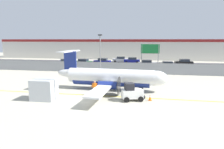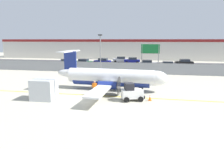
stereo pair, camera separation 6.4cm
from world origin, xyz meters
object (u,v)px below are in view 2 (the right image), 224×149
(ground_crew_worker, at_px, (95,87))
(parked_car_1, at_px, (83,62))
(parked_car_5, at_px, (147,63))
(highway_sign, at_px, (150,51))
(baggage_tug, at_px, (132,93))
(parked_car_6, at_px, (168,65))
(traffic_cone_near_left, at_px, (150,98))
(traffic_cone_near_right, at_px, (92,84))
(parked_car_3, at_px, (121,59))
(cargo_container, at_px, (44,89))
(parked_car_4, at_px, (132,60))
(parked_car_2, at_px, (103,61))
(parked_car_7, at_px, (184,62))
(commuter_airplane, at_px, (113,77))
(apron_light_pole, at_px, (100,51))
(parked_car_0, at_px, (66,62))

(ground_crew_worker, relative_size, parked_car_1, 0.39)
(parked_car_5, distance_m, highway_sign, 7.93)
(baggage_tug, distance_m, parked_car_6, 24.88)
(ground_crew_worker, bearing_deg, traffic_cone_near_left, 68.67)
(traffic_cone_near_left, height_order, highway_sign, highway_sign)
(traffic_cone_near_right, xyz_separation_m, parked_car_3, (-0.24, 29.47, 0.58))
(cargo_container, distance_m, parked_car_3, 36.40)
(parked_car_4, distance_m, parked_car_6, 12.30)
(parked_car_6, bearing_deg, parked_car_2, 165.29)
(baggage_tug, xyz_separation_m, cargo_container, (-9.28, -1.31, 0.24))
(parked_car_3, bearing_deg, traffic_cone_near_right, 87.56)
(parked_car_3, relative_size, parked_car_7, 0.99)
(traffic_cone_near_left, height_order, traffic_cone_near_right, same)
(ground_crew_worker, xyz_separation_m, parked_car_2, (-5.65, 28.08, -0.06))
(commuter_airplane, xyz_separation_m, baggage_tug, (2.84, -4.20, -0.75))
(commuter_airplane, distance_m, parked_car_3, 30.94)
(baggage_tug, height_order, cargo_container, cargo_container)
(baggage_tug, relative_size, apron_light_pole, 0.35)
(parked_car_5, bearing_deg, baggage_tug, -94.26)
(parked_car_0, distance_m, parked_car_6, 24.14)
(apron_light_pole, bearing_deg, parked_car_6, 39.08)
(commuter_airplane, relative_size, apron_light_pole, 2.21)
(traffic_cone_near_left, distance_m, parked_car_4, 33.02)
(parked_car_1, relative_size, apron_light_pole, 0.60)
(parked_car_0, distance_m, parked_car_2, 9.12)
(parked_car_4, bearing_deg, traffic_cone_near_left, 93.98)
(parked_car_1, relative_size, parked_car_4, 1.01)
(commuter_airplane, bearing_deg, parked_car_7, 66.54)
(parked_car_2, distance_m, parked_car_7, 20.21)
(ground_crew_worker, relative_size, highway_sign, 0.31)
(apron_light_pole, bearing_deg, parked_car_2, 101.92)
(ground_crew_worker, height_order, parked_car_2, same)
(ground_crew_worker, xyz_separation_m, parked_car_4, (1.65, 31.82, -0.06))
(apron_light_pole, height_order, highway_sign, apron_light_pole)
(parked_car_1, bearing_deg, parked_car_6, 179.91)
(traffic_cone_near_left, xyz_separation_m, parked_car_2, (-11.92, 28.95, 0.58))
(cargo_container, bearing_deg, commuter_airplane, 38.75)
(parked_car_0, distance_m, parked_car_4, 17.32)
(baggage_tug, relative_size, parked_car_6, 0.60)
(parked_car_5, bearing_deg, parked_car_0, -177.78)
(baggage_tug, distance_m, parked_car_0, 31.33)
(parked_car_0, xyz_separation_m, parked_car_2, (8.26, 3.86, 0.00))
(cargo_container, height_order, parked_car_1, cargo_container)
(commuter_airplane, height_order, parked_car_2, commuter_airplane)
(commuter_airplane, distance_m, baggage_tug, 5.12)
(traffic_cone_near_right, height_order, parked_car_2, parked_car_2)
(highway_sign, bearing_deg, traffic_cone_near_left, -89.91)
(cargo_container, distance_m, traffic_cone_near_left, 11.32)
(parked_car_1, distance_m, parked_car_7, 24.75)
(ground_crew_worker, height_order, parked_car_3, same)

